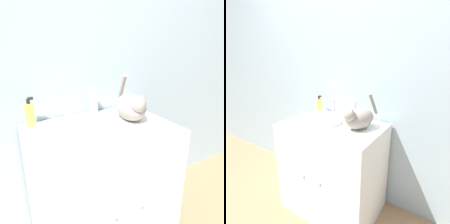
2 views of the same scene
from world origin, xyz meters
The scene contains 7 objects.
wall_back centered at (0.00, 0.63, 1.25)m, with size 6.00×0.05×2.50m.
vanity_cabinet centered at (0.00, 0.29, 0.41)m, with size 0.83×0.60×0.82m.
sink_basin centered at (-0.13, 0.29, 0.85)m, with size 0.38×0.38×0.05m.
faucet centered at (-0.13, 0.48, 0.90)m, with size 0.21×0.10×0.17m.
cat centered at (0.23, 0.32, 0.91)m, with size 0.24×0.40×0.27m.
soap_bottle centered at (-0.35, 0.53, 0.90)m, with size 0.05×0.05×0.18m.
spray_bottle centered at (0.07, 0.53, 0.92)m, with size 0.05×0.05×0.20m.
Camera 1 is at (-0.54, -0.74, 1.32)m, focal length 35.00 mm.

